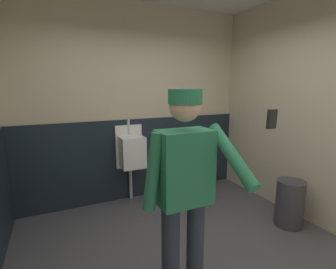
{
  "coord_description": "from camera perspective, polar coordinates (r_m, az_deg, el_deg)",
  "views": [
    {
      "loc": [
        -1.14,
        -1.72,
        1.7
      ],
      "look_at": [
        -0.15,
        0.39,
        1.25
      ],
      "focal_mm": 26.27,
      "sensor_mm": 36.0,
      "label": 1
    }
  ],
  "objects": [
    {
      "name": "cell_phone",
      "position": [
        1.51,
        22.96,
        3.33
      ],
      "size": [
        0.06,
        0.02,
        0.11
      ],
      "primitive_type": "cube",
      "rotation": [
        0.02,
        0.0,
        0.01
      ],
      "color": "black"
    },
    {
      "name": "trash_bin",
      "position": [
        3.49,
        26.38,
        -14.1
      ],
      "size": [
        0.33,
        0.33,
        0.58
      ],
      "primitive_type": "cylinder",
      "color": "#38383D",
      "rests_on": "ground_plane"
    },
    {
      "name": "person",
      "position": [
        1.86,
        3.88,
        -11.36
      ],
      "size": [
        0.62,
        0.6,
        1.69
      ],
      "color": "#2D3342",
      "rests_on": "ground_plane"
    },
    {
      "name": "wall_back",
      "position": [
        3.78,
        -7.61,
        6.93
      ],
      "size": [
        4.06,
        0.12,
        2.88
      ],
      "primitive_type": "cube",
      "color": "beige",
      "rests_on": "ground_plane"
    },
    {
      "name": "urinal_solo",
      "position": [
        3.64,
        -8.49,
        -3.87
      ],
      "size": [
        0.4,
        0.34,
        1.24
      ],
      "color": "white",
      "rests_on": "ground_plane"
    },
    {
      "name": "wall_right",
      "position": [
        3.41,
        34.46,
        4.68
      ],
      "size": [
        0.12,
        4.23,
        2.88
      ],
      "primitive_type": "cube",
      "color": "beige",
      "rests_on": "ground_plane"
    },
    {
      "name": "wainscot_band_back",
      "position": [
        3.86,
        -6.96,
        -5.49
      ],
      "size": [
        3.46,
        0.03,
        1.23
      ],
      "primitive_type": "cube",
      "color": "#19232D",
      "rests_on": "ground_plane"
    }
  ]
}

